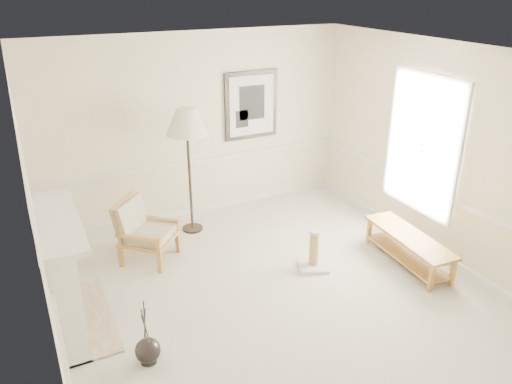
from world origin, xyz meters
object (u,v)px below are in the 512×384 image
bench (409,245)px  armchair (142,228)px  floor_lamp (187,125)px  scratching_post (314,256)px  floor_vase (148,351)px

bench → armchair: bearing=151.9°
floor_lamp → bench: (2.31, -2.22, -1.39)m
armchair → floor_lamp: size_ratio=0.50×
bench → scratching_post: size_ratio=2.69×
floor_vase → armchair: (0.49, 2.05, 0.33)m
floor_vase → floor_lamp: bearing=61.8°
scratching_post → bench: bearing=-20.9°
armchair → scratching_post: 2.37m
floor_lamp → scratching_post: 2.56m
armchair → scratching_post: (1.99, -1.25, -0.29)m
floor_vase → bench: size_ratio=0.51×
floor_vase → bench: (3.69, 0.34, 0.14)m
floor_lamp → scratching_post: size_ratio=3.44×
bench → scratching_post: 1.30m
floor_vase → floor_lamp: floor_lamp is taller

